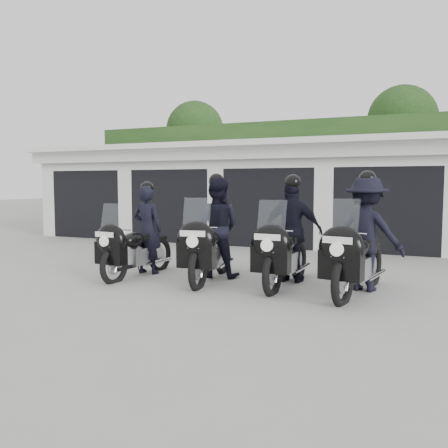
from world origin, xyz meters
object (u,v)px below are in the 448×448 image
at_px(police_bike_b, 213,233).
at_px(police_bike_c, 289,236).
at_px(police_bike_a, 138,237).
at_px(police_bike_d, 363,239).

relative_size(police_bike_b, police_bike_c, 1.01).
distance_m(police_bike_b, police_bike_c, 1.42).
height_order(police_bike_a, police_bike_b, police_bike_b).
relative_size(police_bike_a, police_bike_c, 0.94).
bearing_deg(police_bike_d, police_bike_a, -166.58).
bearing_deg(police_bike_a, police_bike_d, 7.36).
distance_m(police_bike_c, police_bike_d, 1.28).
bearing_deg(police_bike_b, police_bike_c, -3.08).
bearing_deg(police_bike_c, police_bike_b, -173.99).
relative_size(police_bike_b, police_bike_d, 0.99).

